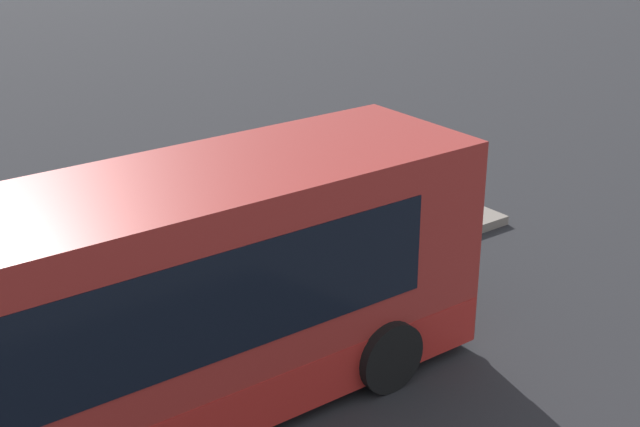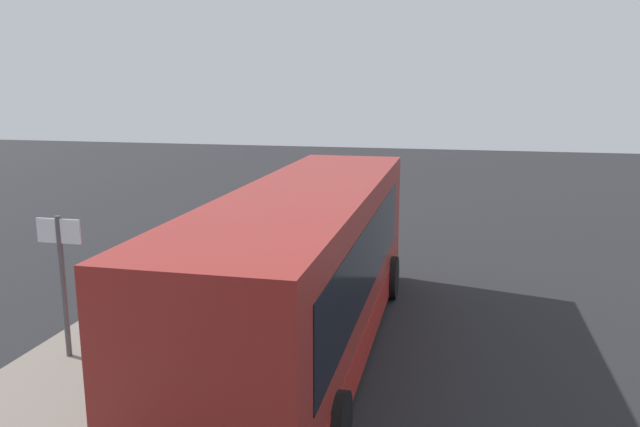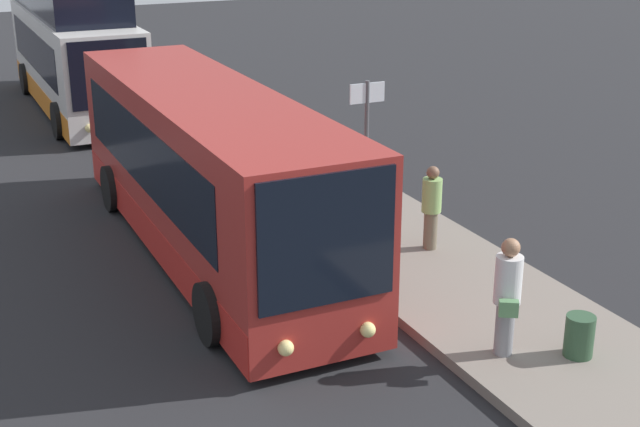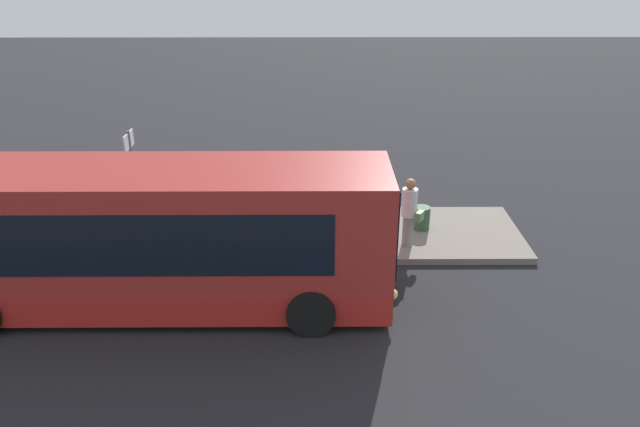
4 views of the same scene
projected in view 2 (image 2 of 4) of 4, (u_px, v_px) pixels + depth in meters
The scene contains 9 objects.
ground at pixel (291, 369), 11.35m from camera, with size 80.00×80.00×0.00m, color #232326.
platform at pixel (128, 348), 12.02m from camera, with size 20.00×3.28×0.18m.
bus_lead at pixel (306, 275), 11.58m from camera, with size 10.76×2.70×3.24m.
passenger_boarding at pixel (170, 260), 14.50m from camera, with size 0.50×0.50×1.67m.
passenger_waiting at pixel (272, 221), 18.11m from camera, with size 0.67×0.59×1.86m.
passenger_with_bags at pixel (165, 290), 12.29m from camera, with size 0.55×0.60×1.71m.
suitcase at pixel (161, 311), 12.87m from camera, with size 0.36×0.27×0.84m.
sign_post at pixel (62, 267), 11.14m from camera, with size 0.10×0.85×2.64m.
trash_bin at pixel (246, 238), 18.95m from camera, with size 0.44×0.44×0.65m.
Camera 2 is at (-10.16, -2.82, 5.09)m, focal length 35.00 mm.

